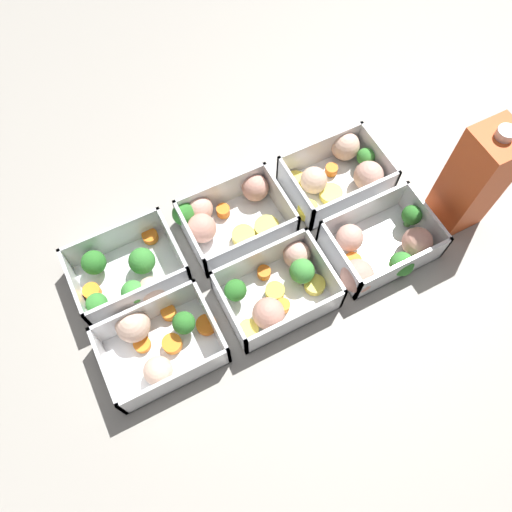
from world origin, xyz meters
The scene contains 8 objects.
ground_plane centered at (0.00, 0.00, 0.00)m, with size 4.00×4.00×0.00m, color gray.
container_near_left centered at (-0.19, -0.07, 0.02)m, with size 0.17×0.13×0.06m.
container_near_center centered at (0.01, -0.08, 0.02)m, with size 0.17×0.13×0.06m.
container_near_right centered at (0.18, -0.06, 0.02)m, with size 0.16×0.13×0.06m.
container_far_left centered at (-0.17, 0.08, 0.02)m, with size 0.17×0.12×0.06m.
container_far_center centered at (0.00, 0.06, 0.02)m, with size 0.16×0.12×0.06m.
container_far_right centered at (0.18, 0.06, 0.02)m, with size 0.17×0.14×0.06m.
juice_carton centered at (-0.32, 0.07, 0.10)m, with size 0.07×0.07×0.20m.
Camera 1 is at (0.15, 0.29, 0.69)m, focal length 35.00 mm.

